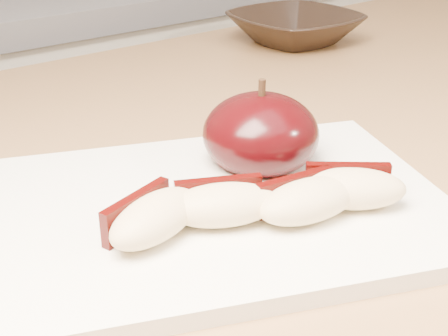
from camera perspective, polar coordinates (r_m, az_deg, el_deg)
cutting_board at (r=0.44m, az=-0.00°, el=-3.64°), size 0.38×0.33×0.01m
apple_half at (r=0.49m, az=3.37°, el=3.12°), size 0.12×0.12×0.08m
apple_wedge_a at (r=0.39m, az=-6.49°, el=-4.45°), size 0.08×0.06×0.03m
apple_wedge_b at (r=0.41m, az=-0.15°, el=-3.28°), size 0.08×0.07×0.03m
apple_wedge_c at (r=0.42m, az=7.58°, el=-2.88°), size 0.08×0.05×0.03m
apple_wedge_d at (r=0.44m, az=11.51°, el=-1.77°), size 0.08×0.08×0.03m
bowl at (r=0.89m, az=6.46°, el=12.62°), size 0.18×0.18×0.04m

